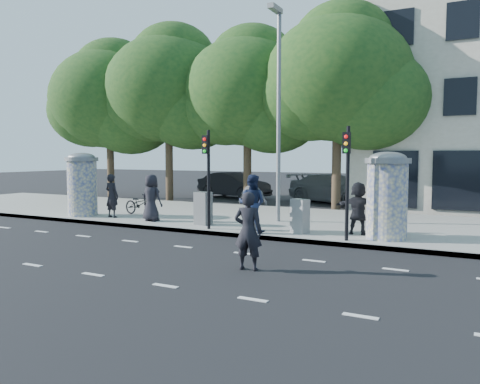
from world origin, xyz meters
The scene contains 25 objects.
ground centered at (0.00, 0.00, 0.00)m, with size 120.00×120.00×0.00m, color black.
sidewalk centered at (0.00, 7.50, 0.07)m, with size 40.00×8.00×0.15m, color gray.
curb centered at (0.00, 3.55, 0.07)m, with size 40.00×0.10×0.16m, color slate.
lane_dash_near centered at (0.00, -2.20, 0.00)m, with size 32.00×0.12×0.01m, color silver.
lane_dash_far centered at (0.00, 1.40, 0.00)m, with size 32.00×0.12×0.01m, color silver.
ad_column_left centered at (-7.20, 4.50, 1.54)m, with size 1.36×1.36×2.65m.
ad_column_right centered at (5.20, 4.70, 1.54)m, with size 1.36×1.36×2.65m.
traffic_pole_near centered at (-0.60, 3.79, 2.23)m, with size 0.22×0.31×3.40m.
traffic_pole_far centered at (4.20, 3.79, 2.23)m, with size 0.22×0.31×3.40m.
street_lamp centered at (0.80, 6.63, 4.79)m, with size 0.25×0.93×8.00m.
tree_far_left centered at (-13.00, 12.50, 6.19)m, with size 7.20×7.20×9.26m.
tree_mid_left centered at (-8.50, 12.50, 6.50)m, with size 7.20×7.20×9.57m.
tree_near_left centered at (-3.50, 12.70, 6.06)m, with size 6.80×6.80×8.97m.
tree_center centered at (1.50, 12.30, 6.31)m, with size 7.00×7.00×9.30m.
ped_a centered at (-3.57, 4.49, 1.06)m, with size 0.88×0.58×1.81m, color black.
ped_b centered at (-5.68, 4.62, 1.04)m, with size 0.65×0.43×1.78m, color black.
ped_c centered at (1.05, 3.85, 1.11)m, with size 0.93×0.73×1.91m, color #1A2341.
ped_e centered at (0.88, 4.27, 1.10)m, with size 1.11×0.63×1.90m, color gray.
ped_f centered at (4.25, 5.09, 1.00)m, with size 1.57×0.57×1.70m, color black.
man_road centered at (2.92, -0.20, 0.93)m, with size 0.68×0.44×1.85m, color black.
bicycle centered at (-5.17, 5.77, 0.61)m, with size 1.77×0.62×0.93m, color black.
cabinet_left centered at (-1.30, 4.61, 0.75)m, with size 0.57×0.42×1.20m, color slate.
cabinet_right centered at (2.50, 4.47, 0.71)m, with size 0.53×0.39×1.12m, color gray.
car_mid centered at (-6.22, 16.22, 0.81)m, with size 4.90×1.71×1.62m, color black.
car_right centered at (0.35, 15.93, 0.81)m, with size 5.59×2.27×1.62m, color slate.
Camera 1 is at (7.70, -9.90, 2.69)m, focal length 35.00 mm.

